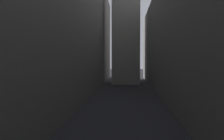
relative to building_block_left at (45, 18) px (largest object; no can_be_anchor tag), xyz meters
name	(u,v)px	position (x,y,z in m)	size (l,w,h in m)	color
ground_plane	(124,106)	(10.97, -2.00, -11.84)	(264.00, 264.00, 0.00)	#232326
building_block_left	(45,18)	(0.00, 0.00, 0.00)	(10.94, 108.00, 23.68)	slate
building_block_right	(215,35)	(23.22, 0.00, -2.49)	(13.49, 108.00, 18.69)	slate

